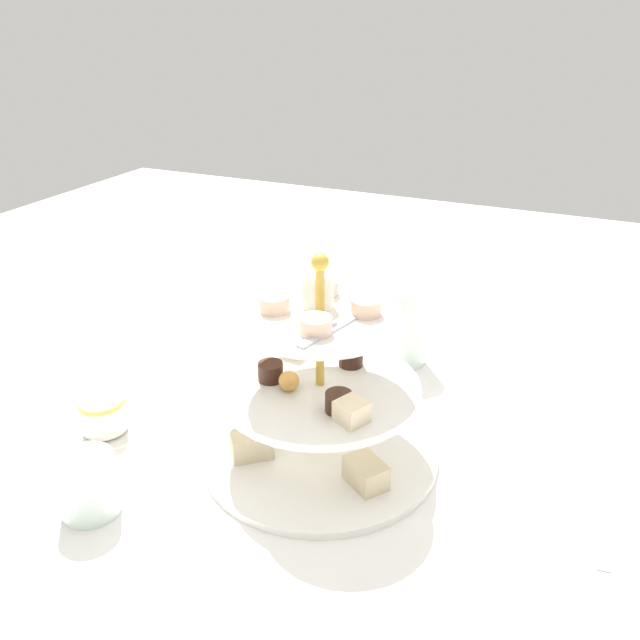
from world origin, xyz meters
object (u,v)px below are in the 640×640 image
Objects in this scene: teacup_with_saucer at (104,417)px; butter_knife_right at (207,352)px; water_glass_short_left at (88,485)px; water_glass_tall_right at (404,326)px; tiered_serving_stand at (320,400)px; butter_knife_left at (596,512)px.

butter_knife_right is (0.24, -0.00, -0.02)m from teacup_with_saucer.
water_glass_tall_right is at bearing -24.65° from water_glass_short_left.
tiered_serving_stand is 0.27m from water_glass_short_left.
water_glass_tall_right is 0.50m from water_glass_short_left.
butter_knife_left is at bearing -84.89° from tiered_serving_stand.
water_glass_tall_right is at bearing -4.63° from tiered_serving_stand.
water_glass_tall_right is (0.27, -0.02, -0.02)m from tiered_serving_stand.
butter_knife_right is at bearing -0.45° from teacup_with_saucer.
butter_knife_left is (0.03, -0.32, -0.08)m from tiered_serving_stand.
teacup_with_saucer is at bearing 104.36° from tiered_serving_stand.
tiered_serving_stand is 0.29m from teacup_with_saucer.
butter_knife_left is (0.22, -0.51, -0.03)m from water_glass_short_left.
water_glass_short_left reaches higher than butter_knife_left.
teacup_with_saucer is at bearing 34.80° from water_glass_short_left.
teacup_with_saucer is 0.53× the size of butter_knife_left.
butter_knife_left is 1.00× the size of butter_knife_right.
water_glass_short_left is 0.41× the size of butter_knife_right.
butter_knife_left is at bearing -80.55° from teacup_with_saucer.
water_glass_tall_right is 0.73× the size of butter_knife_left.
tiered_serving_stand is 0.27m from water_glass_tall_right.
water_glass_tall_right reaches higher than water_glass_short_left.
tiered_serving_stand is at bearing -75.64° from teacup_with_saucer.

